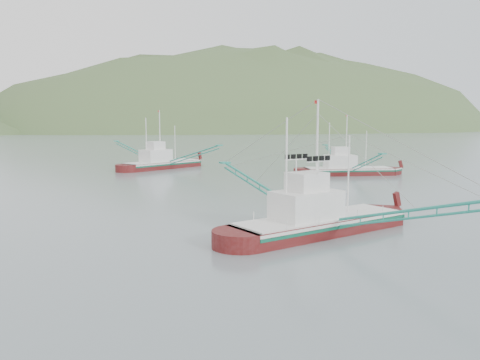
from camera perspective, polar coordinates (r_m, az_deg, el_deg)
name	(u,v)px	position (r m, az deg, el deg)	size (l,w,h in m)	color
ground	(278,234)	(33.14, 4.66, -6.63)	(1200.00, 1200.00, 0.00)	slate
main_boat	(319,210)	(33.53, 9.57, -3.65)	(14.19, 24.87, 10.13)	#4C0C0C
bg_boat_right	(348,162)	(72.14, 13.03, 2.11)	(13.67, 23.20, 9.72)	#4C0C0C
bg_boat_far	(162,156)	(81.49, -9.49, 2.92)	(14.99, 25.27, 10.74)	#4C0C0C
headland_right	(263,130)	(524.69, 2.86, 6.09)	(684.00, 432.00, 306.00)	#435E30
ridge_distant	(51,130)	(589.46, -22.02, 5.69)	(960.00, 400.00, 240.00)	slate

